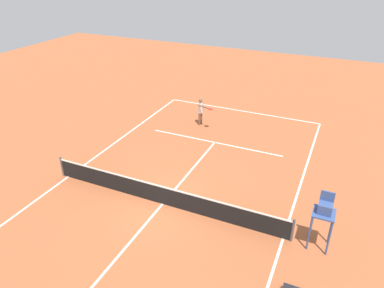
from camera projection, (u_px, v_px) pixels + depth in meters
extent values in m
plane|color=#AD5933|center=(163.00, 204.00, 16.10)|extent=(60.00, 60.00, 0.00)
cube|color=white|center=(241.00, 111.00, 25.63)|extent=(10.83, 0.10, 0.01)
cube|color=white|center=(283.00, 239.00, 14.13)|extent=(0.10, 23.71, 0.01)
cube|color=white|center=(68.00, 177.00, 18.07)|extent=(0.10, 23.71, 0.01)
cube|color=white|center=(215.00, 142.00, 21.34)|extent=(8.12, 0.10, 0.01)
cube|color=white|center=(163.00, 204.00, 16.10)|extent=(0.10, 13.04, 0.01)
cylinder|color=#4C4C51|center=(293.00, 230.00, 13.77)|extent=(0.10, 0.10, 1.07)
cylinder|color=#4C4C51|center=(62.00, 166.00, 17.92)|extent=(0.10, 0.10, 1.07)
cube|color=black|center=(162.00, 196.00, 15.89)|extent=(11.43, 0.03, 0.91)
cube|color=white|center=(162.00, 187.00, 15.66)|extent=(11.43, 0.04, 0.06)
cylinder|color=brown|center=(201.00, 118.00, 23.47)|extent=(0.12, 0.12, 0.83)
cylinder|color=brown|center=(199.00, 119.00, 23.34)|extent=(0.12, 0.12, 0.83)
cylinder|color=white|center=(200.00, 108.00, 23.06)|extent=(0.28, 0.28, 0.65)
sphere|color=brown|center=(201.00, 101.00, 22.81)|extent=(0.24, 0.24, 0.24)
cylinder|color=brown|center=(202.00, 107.00, 23.16)|extent=(0.09, 0.09, 0.58)
cylinder|color=brown|center=(202.00, 106.00, 22.64)|extent=(0.58, 0.27, 0.09)
cylinder|color=black|center=(207.00, 108.00, 22.39)|extent=(0.26, 0.12, 0.04)
ellipsoid|color=red|center=(211.00, 109.00, 22.22)|extent=(0.39, 0.37, 0.04)
sphere|color=#CCE033|center=(185.00, 144.00, 21.10)|extent=(0.07, 0.07, 0.07)
cylinder|color=#38518C|center=(329.00, 239.00, 13.03)|extent=(0.07, 0.07, 1.55)
cylinder|color=#38518C|center=(309.00, 233.00, 13.28)|extent=(0.07, 0.07, 1.55)
cylinder|color=#38518C|center=(331.00, 227.00, 13.59)|extent=(0.07, 0.07, 1.55)
cylinder|color=#38518C|center=(312.00, 222.00, 13.84)|extent=(0.07, 0.07, 1.55)
cube|color=#38518C|center=(324.00, 213.00, 13.06)|extent=(0.80, 0.80, 0.06)
cube|color=#38518C|center=(325.00, 208.00, 12.95)|extent=(0.50, 0.44, 0.40)
cube|color=#38518C|center=(327.00, 197.00, 12.94)|extent=(0.50, 0.06, 0.50)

